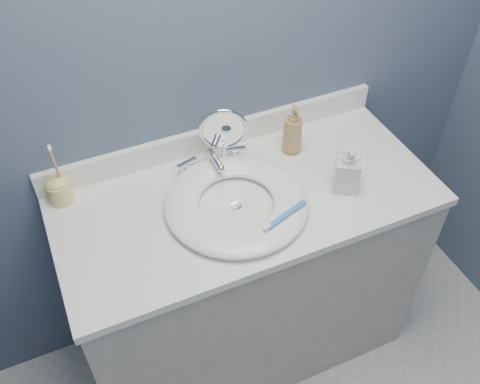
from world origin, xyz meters
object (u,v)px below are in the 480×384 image
makeup_mirror (223,136)px  toothbrush_holder (59,189)px  soap_bottle_amber (293,129)px  soap_bottle_clear (348,167)px

makeup_mirror → toothbrush_holder: 0.54m
soap_bottle_amber → makeup_mirror: bearing=176.6°
makeup_mirror → soap_bottle_amber: makeup_mirror is taller
makeup_mirror → toothbrush_holder: (-0.53, 0.06, -0.08)m
soap_bottle_amber → toothbrush_holder: (-0.77, 0.08, -0.04)m
makeup_mirror → toothbrush_holder: makeup_mirror is taller
makeup_mirror → toothbrush_holder: size_ratio=1.07×
soap_bottle_amber → toothbrush_holder: bearing=175.9°
makeup_mirror → soap_bottle_amber: bearing=13.2°
soap_bottle_amber → soap_bottle_clear: (0.07, -0.23, -0.01)m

